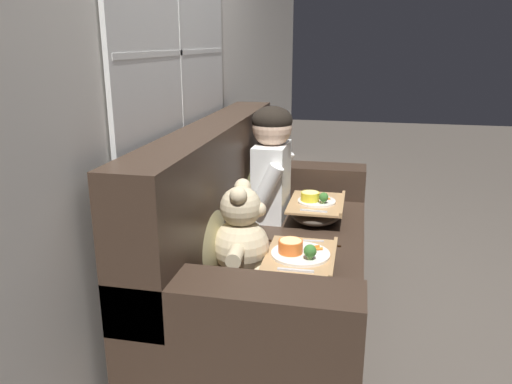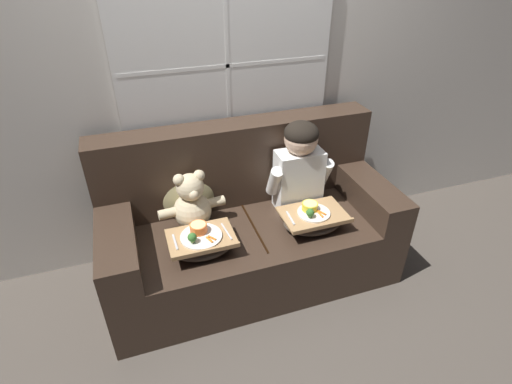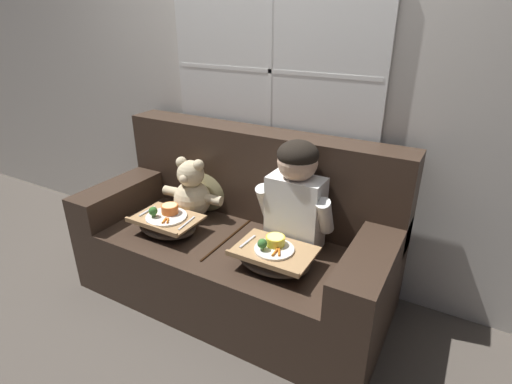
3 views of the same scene
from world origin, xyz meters
name	(u,v)px [view 2 (image 2 of 3)]	position (x,y,z in m)	size (l,w,h in m)	color
ground_plane	(252,272)	(0.00, 0.00, 0.00)	(14.00, 14.00, 0.00)	#4C443D
wall_back_with_window	(226,73)	(0.00, 0.51, 1.30)	(8.00, 0.08, 2.60)	beige
couch	(248,226)	(0.00, 0.07, 0.37)	(1.91, 0.86, 1.03)	#38281E
throw_pillow_behind_child	(289,173)	(0.37, 0.24, 0.63)	(0.38, 0.18, 0.39)	#898456
throw_pillow_behind_teddy	(187,191)	(-0.37, 0.24, 0.63)	(0.39, 0.19, 0.41)	tan
child_figure	(300,162)	(0.37, 0.09, 0.79)	(0.44, 0.22, 0.63)	white
teddy_bear	(192,205)	(-0.37, 0.09, 0.62)	(0.44, 0.30, 0.40)	beige
lap_tray_child	(313,219)	(0.37, -0.16, 0.51)	(0.42, 0.30, 0.18)	#473D33
lap_tray_teddy	(202,242)	(-0.37, -0.16, 0.51)	(0.40, 0.29, 0.18)	#473D33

